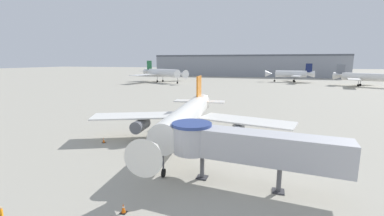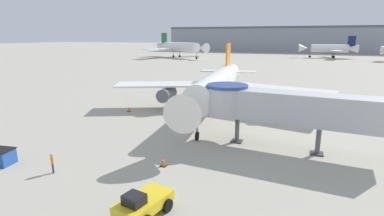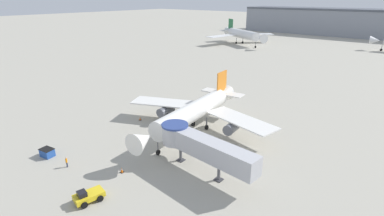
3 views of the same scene
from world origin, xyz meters
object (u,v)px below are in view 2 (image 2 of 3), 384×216
(pushback_tug_yellow, at_px, (143,203))
(traffic_cone_port_wing, at_px, (129,109))
(main_airplane, at_px, (216,86))
(jet_bridge, at_px, (278,106))
(traffic_cone_starboard_wing, at_px, (313,125))
(background_jet_navy_tail, at_px, (331,48))
(background_jet_green_tail, at_px, (179,47))
(service_container_blue, at_px, (0,157))
(traffic_cone_near_nose, at_px, (163,162))
(ground_crew_marshaller, at_px, (52,162))

(pushback_tug_yellow, relative_size, traffic_cone_port_wing, 4.88)
(main_airplane, distance_m, jet_bridge, 13.50)
(traffic_cone_starboard_wing, bearing_deg, background_jet_navy_tail, 85.53)
(main_airplane, bearing_deg, pushback_tug_yellow, -89.86)
(traffic_cone_starboard_wing, distance_m, traffic_cone_port_wing, 24.34)
(traffic_cone_starboard_wing, xyz_separation_m, background_jet_navy_tail, (9.78, 125.21, 4.26))
(traffic_cone_starboard_wing, relative_size, background_jet_green_tail, 0.02)
(jet_bridge, distance_m, service_container_blue, 24.62)
(pushback_tug_yellow, bearing_deg, jet_bridge, 78.26)
(traffic_cone_port_wing, distance_m, background_jet_navy_tail, 130.52)
(pushback_tug_yellow, distance_m, background_jet_green_tail, 134.42)
(jet_bridge, xyz_separation_m, traffic_cone_near_nose, (-8.27, -7.57, -3.72))
(background_jet_navy_tail, bearing_deg, jet_bridge, -9.38)
(service_container_blue, bearing_deg, ground_crew_marshaller, 2.77)
(traffic_cone_near_nose, distance_m, ground_crew_marshaller, 8.65)
(traffic_cone_starboard_wing, xyz_separation_m, traffic_cone_port_wing, (-24.33, -0.70, 0.04))
(jet_bridge, xyz_separation_m, ground_crew_marshaller, (-15.83, -11.73, -3.19))
(traffic_cone_starboard_wing, relative_size, ground_crew_marshaller, 0.44)
(jet_bridge, height_order, pushback_tug_yellow, jet_bridge)
(traffic_cone_port_wing, bearing_deg, jet_bridge, -19.22)
(background_jet_navy_tail, bearing_deg, background_jet_green_tail, -75.57)
(service_container_blue, relative_size, traffic_cone_near_nose, 2.79)
(pushback_tug_yellow, distance_m, traffic_cone_near_nose, 6.99)
(main_airplane, relative_size, traffic_cone_near_nose, 37.26)
(background_jet_navy_tail, bearing_deg, service_container_blue, -17.06)
(service_container_blue, height_order, traffic_cone_port_wing, service_container_blue)
(service_container_blue, relative_size, ground_crew_marshaller, 1.43)
(pushback_tug_yellow, height_order, ground_crew_marshaller, pushback_tug_yellow)
(jet_bridge, relative_size, ground_crew_marshaller, 10.27)
(traffic_cone_port_wing, bearing_deg, ground_crew_marshaller, -75.10)
(ground_crew_marshaller, bearing_deg, jet_bridge, -94.06)
(jet_bridge, relative_size, pushback_tug_yellow, 4.26)
(jet_bridge, height_order, background_jet_navy_tail, background_jet_navy_tail)
(traffic_cone_port_wing, height_order, ground_crew_marshaller, ground_crew_marshaller)
(jet_bridge, xyz_separation_m, pushback_tug_yellow, (-6.35, -14.28, -3.35))
(background_jet_green_tail, bearing_deg, service_container_blue, -134.25)
(ground_crew_marshaller, xyz_separation_m, background_jet_navy_tail, (29.05, 144.93, 3.67))
(jet_bridge, relative_size, traffic_cone_port_wing, 20.79)
(traffic_cone_starboard_wing, height_order, background_jet_navy_tail, background_jet_navy_tail)
(jet_bridge, relative_size, service_container_blue, 7.18)
(traffic_cone_port_wing, xyz_separation_m, background_jet_navy_tail, (34.11, 125.92, 4.22))
(traffic_cone_port_wing, height_order, background_jet_green_tail, background_jet_green_tail)
(ground_crew_marshaller, bearing_deg, pushback_tug_yellow, -145.66)
(main_airplane, bearing_deg, background_jet_navy_tail, 74.10)
(ground_crew_marshaller, relative_size, background_jet_navy_tail, 0.06)
(pushback_tug_yellow, bearing_deg, traffic_cone_starboard_wing, 78.48)
(traffic_cone_near_nose, xyz_separation_m, ground_crew_marshaller, (-7.56, -4.17, 0.54))
(jet_bridge, bearing_deg, main_airplane, 136.26)
(traffic_cone_starboard_wing, xyz_separation_m, background_jet_green_tail, (-59.95, 102.37, 4.89))
(traffic_cone_near_nose, distance_m, background_jet_green_tail, 127.49)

